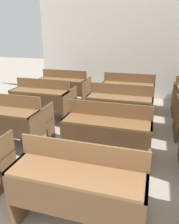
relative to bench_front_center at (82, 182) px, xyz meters
The scene contains 8 objects.
wall_back 5.01m from the bench_front_center, 88.35° to the left, with size 6.18×0.06×2.84m.
bench_front_center is the anchor object (origin of this frame).
bench_second_left 2.12m from the bench_front_center, 144.72° to the left, with size 1.26×0.82×0.93m.
bench_second_center 1.26m from the bench_front_center, 89.89° to the left, with size 1.26×0.82×0.93m.
bench_third_left 3.05m from the bench_front_center, 124.86° to the left, with size 1.26×0.82×0.93m.
bench_third_center 2.49m from the bench_front_center, 90.26° to the left, with size 1.26×0.82×0.93m.
bench_back_left 4.13m from the bench_front_center, 115.06° to the left, with size 1.26×0.82×0.93m.
bench_back_center 3.72m from the bench_front_center, 90.03° to the left, with size 1.26×0.82×0.93m.
Camera 1 is at (0.44, -0.12, 1.90)m, focal length 35.00 mm.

